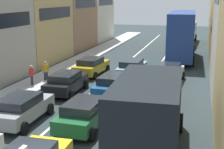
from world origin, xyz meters
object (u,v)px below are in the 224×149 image
(removalist_box_truck, at_px, (150,113))
(sedan_right_lane_behind_truck, at_px, (161,91))
(wagon_left_lane_second, at_px, (21,108))
(sedan_left_lane_third, at_px, (66,82))
(hatchback_centre_lane_third, at_px, (114,85))
(coupe_centre_lane_fourth, at_px, (132,68))
(sedan_centre_lane_second, at_px, (85,113))
(pedestrian_near_kerb, at_px, (32,74))
(bus_mid_queue_primary, at_px, (182,33))
(pedestrian_mid_sidewalk, at_px, (46,70))
(bus_far_queue_secondary, at_px, (185,31))
(wagon_right_lane_far, at_px, (169,73))
(sedan_left_lane_fourth, at_px, (91,66))

(removalist_box_truck, height_order, sedan_right_lane_behind_truck, removalist_box_truck)
(wagon_left_lane_second, relative_size, sedan_left_lane_third, 1.00)
(hatchback_centre_lane_third, bearing_deg, coupe_centre_lane_fourth, 2.42)
(sedan_centre_lane_second, relative_size, sedan_left_lane_third, 1.01)
(sedan_centre_lane_second, relative_size, pedestrian_near_kerb, 2.63)
(bus_mid_queue_primary, relative_size, pedestrian_mid_sidewalk, 6.36)
(bus_far_queue_secondary, bearing_deg, sedan_right_lane_behind_truck, -177.56)
(wagon_left_lane_second, relative_size, bus_mid_queue_primary, 0.41)
(sedan_right_lane_behind_truck, height_order, bus_far_queue_secondary, bus_far_queue_secondary)
(removalist_box_truck, bearing_deg, bus_mid_queue_primary, -2.13)
(sedan_left_lane_third, relative_size, bus_mid_queue_primary, 0.41)
(bus_far_queue_secondary, relative_size, pedestrian_near_kerb, 6.38)
(wagon_right_lane_far, bearing_deg, pedestrian_mid_sidewalk, 107.22)
(removalist_box_truck, height_order, bus_far_queue_secondary, removalist_box_truck)
(sedan_left_lane_third, height_order, bus_far_queue_secondary, bus_far_queue_secondary)
(removalist_box_truck, xyz_separation_m, pedestrian_mid_sidewalk, (-9.89, 10.30, -1.03))
(sedan_left_lane_third, height_order, wagon_right_lane_far, same)
(sedan_left_lane_third, bearing_deg, sedan_left_lane_fourth, 0.04)
(wagon_left_lane_second, xyz_separation_m, sedan_left_lane_third, (0.13, 5.70, 0.00))
(hatchback_centre_lane_third, distance_m, pedestrian_mid_sidewalk, 6.59)
(coupe_centre_lane_fourth, bearing_deg, sedan_left_lane_fourth, 94.15)
(sedan_left_lane_third, height_order, sedan_left_lane_fourth, same)
(sedan_left_lane_fourth, bearing_deg, hatchback_centre_lane_third, -143.26)
(hatchback_centre_lane_third, bearing_deg, bus_mid_queue_primary, -10.57)
(bus_mid_queue_primary, bearing_deg, sedan_left_lane_fourth, 141.48)
(wagon_left_lane_second, relative_size, pedestrian_near_kerb, 2.60)
(sedan_left_lane_fourth, relative_size, pedestrian_near_kerb, 2.66)
(hatchback_centre_lane_third, distance_m, sedan_left_lane_third, 3.39)
(coupe_centre_lane_fourth, relative_size, wagon_right_lane_far, 0.98)
(removalist_box_truck, distance_m, sedan_left_lane_fourth, 15.30)
(pedestrian_near_kerb, bearing_deg, wagon_left_lane_second, 95.31)
(removalist_box_truck, relative_size, bus_far_queue_secondary, 0.74)
(wagon_right_lane_far, relative_size, pedestrian_near_kerb, 2.65)
(pedestrian_near_kerb, distance_m, pedestrian_mid_sidewalk, 1.63)
(pedestrian_near_kerb, bearing_deg, sedan_centre_lane_second, 116.23)
(removalist_box_truck, relative_size, pedestrian_mid_sidewalk, 4.70)
(pedestrian_mid_sidewalk, bearing_deg, sedan_centre_lane_second, 172.38)
(sedan_left_lane_third, distance_m, wagon_right_lane_far, 8.19)
(bus_far_queue_secondary, bearing_deg, sedan_left_lane_third, 169.01)
(sedan_left_lane_third, bearing_deg, sedan_centre_lane_second, -149.27)
(coupe_centre_lane_fourth, height_order, pedestrian_mid_sidewalk, pedestrian_mid_sidewalk)
(sedan_right_lane_behind_truck, relative_size, bus_mid_queue_primary, 0.41)
(coupe_centre_lane_fourth, height_order, pedestrian_near_kerb, pedestrian_near_kerb)
(bus_far_queue_secondary, bearing_deg, wagon_right_lane_far, -177.52)
(wagon_left_lane_second, relative_size, sedan_right_lane_behind_truck, 1.00)
(sedan_right_lane_behind_truck, height_order, pedestrian_mid_sidewalk, pedestrian_mid_sidewalk)
(wagon_left_lane_second, xyz_separation_m, pedestrian_mid_sidewalk, (-2.69, 8.22, 0.15))
(wagon_left_lane_second, height_order, wagon_right_lane_far, same)
(wagon_left_lane_second, relative_size, coupe_centre_lane_fourth, 1.00)
(sedan_right_lane_behind_truck, relative_size, wagon_right_lane_far, 0.98)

